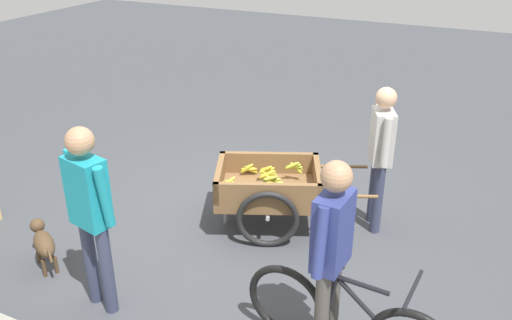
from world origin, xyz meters
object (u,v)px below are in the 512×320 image
Objects in this scene: vendor_person at (381,147)px; cyclist_person at (332,245)px; fruit_cart at (269,189)px; dog at (43,242)px; bystander_person at (89,205)px.

cyclist_person is (-0.12, 1.97, 0.05)m from vendor_person.
dog is (1.63, 1.62, -0.17)m from fruit_cart.
cyclist_person reaches higher than vendor_person.
bystander_person reaches higher than fruit_cart.
fruit_cart is 1.10× the size of cyclist_person.
fruit_cart is at bearing -135.16° from dog.
cyclist_person is 2.83× the size of dog.
cyclist_person is 1.95m from bystander_person.
vendor_person is at bearing -156.38° from fruit_cart.
vendor_person is at bearing -128.06° from bystander_person.
bystander_person is at bearing 9.79° from cyclist_person.
fruit_cart is at bearing -52.23° from cyclist_person.
vendor_person reaches higher than dog.
cyclist_person reaches higher than fruit_cart.
fruit_cart is 2.31m from dog.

